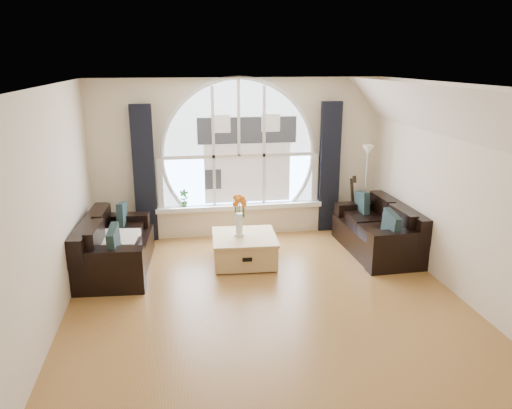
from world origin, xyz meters
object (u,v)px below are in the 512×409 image
object	(u,v)px
sofa_left	(116,244)
coffee_chest	(244,248)
sofa_right	(377,228)
floor_lamp	(365,191)
vase_flowers	(239,211)
potted_plant	(184,198)
guitar	(351,204)

from	to	relation	value
sofa_left	coffee_chest	xyz separation A→B (m)	(1.89, -0.04, -0.17)
sofa_right	floor_lamp	distance (m)	0.88
floor_lamp	sofa_left	bearing A→B (deg)	-168.71
vase_flowers	potted_plant	size ratio (longest dim) A/B	2.31
floor_lamp	guitar	world-z (taller)	floor_lamp
sofa_left	potted_plant	world-z (taller)	potted_plant
coffee_chest	guitar	size ratio (longest dim) A/B	0.90
coffee_chest	floor_lamp	size ratio (longest dim) A/B	0.60
coffee_chest	potted_plant	bearing A→B (deg)	127.00
vase_flowers	floor_lamp	bearing A→B (deg)	19.96
floor_lamp	vase_flowers	bearing A→B (deg)	-160.04
floor_lamp	potted_plant	distance (m)	3.12
sofa_right	coffee_chest	size ratio (longest dim) A/B	1.85
coffee_chest	vase_flowers	bearing A→B (deg)	162.13
coffee_chest	guitar	world-z (taller)	guitar
sofa_left	vase_flowers	xyz separation A→B (m)	(1.81, -0.02, 0.42)
vase_flowers	guitar	bearing A→B (deg)	25.84
sofa_left	guitar	distance (m)	4.07
sofa_right	potted_plant	bearing A→B (deg)	156.65
floor_lamp	potted_plant	bearing A→B (deg)	172.32
sofa_right	guitar	xyz separation A→B (m)	(-0.10, 0.98, 0.13)
sofa_left	coffee_chest	world-z (taller)	sofa_left
floor_lamp	sofa_right	bearing A→B (deg)	-95.55
coffee_chest	potted_plant	xyz separation A→B (m)	(-0.86, 1.28, 0.47)
sofa_right	vase_flowers	world-z (taller)	vase_flowers
vase_flowers	guitar	world-z (taller)	vase_flowers
sofa_right	floor_lamp	size ratio (longest dim) A/B	1.10
vase_flowers	floor_lamp	world-z (taller)	floor_lamp
potted_plant	floor_lamp	bearing A→B (deg)	-7.68
coffee_chest	floor_lamp	distance (m)	2.46
sofa_right	guitar	bearing A→B (deg)	94.20
vase_flowers	floor_lamp	size ratio (longest dim) A/B	0.44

